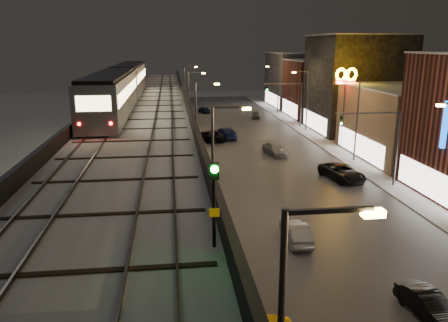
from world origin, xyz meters
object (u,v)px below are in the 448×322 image
car_onc_white (275,150)px  car_onc_red (256,115)px  rail_signal (214,189)px  car_onc_dark (342,173)px  car_far_white (204,110)px  car_near_white (296,233)px  car_mid_silver (212,135)px  car_mid_dark (225,133)px  car_onc_silver (429,306)px  subway_train (122,85)px

car_onc_white → car_onc_red: car_onc_white is taller
rail_signal → car_onc_dark: rail_signal is taller
car_far_white → car_onc_white: car_onc_white is taller
car_near_white → car_mid_silver: size_ratio=0.77×
rail_signal → car_onc_dark: 31.32m
car_mid_silver → car_mid_dark: size_ratio=0.98×
car_far_white → car_onc_silver: car_far_white is taller
car_onc_dark → car_onc_red: car_onc_dark is taller
car_far_white → car_onc_red: car_far_white is taller
car_onc_silver → car_onc_white: car_onc_white is taller
car_mid_silver → car_onc_red: bearing=-126.2°
car_onc_red → subway_train: bearing=-115.5°
car_mid_dark → car_onc_silver: 42.53m
rail_signal → car_far_white: size_ratio=0.74×
car_onc_silver → car_mid_silver: bearing=92.2°
car_mid_dark → car_onc_red: (7.62, 16.53, -0.14)m
subway_train → car_mid_dark: (12.63, 10.17, -7.72)m
car_onc_silver → car_mid_dark: bearing=89.4°
car_near_white → car_onc_red: car_near_white is taller
car_near_white → car_mid_silver: 32.48m
car_mid_silver → car_onc_red: size_ratio=1.41×
subway_train → rail_signal: (6.40, -36.77, 0.08)m
car_onc_silver → car_onc_dark: size_ratio=0.70×
car_mid_silver → car_onc_dark: size_ratio=0.95×
car_mid_silver → subway_train: bearing=33.1°
car_mid_silver → car_mid_dark: 2.18m
rail_signal → car_onc_white: rail_signal is taller
car_near_white → car_onc_white: car_onc_white is taller
car_mid_dark → car_onc_red: size_ratio=1.44×
rail_signal → car_onc_red: size_ratio=0.75×
car_onc_dark → car_mid_silver: bearing=106.4°
car_onc_silver → car_onc_dark: 22.11m
car_near_white → car_far_white: size_ratio=1.07×
car_mid_dark → car_onc_red: 18.20m
car_near_white → car_onc_silver: car_near_white is taller
car_far_white → car_mid_silver: bearing=73.1°
car_mid_silver → car_onc_dark: car_onc_dark is taller
car_near_white → car_mid_silver: car_mid_silver is taller
car_far_white → car_onc_red: bearing=125.1°
car_near_white → car_far_white: 57.23m
subway_train → car_onc_red: subway_train is taller
rail_signal → car_mid_dark: (6.23, 46.95, -7.81)m
car_mid_silver → car_onc_silver: bearing=91.3°
subway_train → car_onc_white: bearing=0.4°
car_far_white → car_onc_white: (5.81, -33.88, 0.04)m
car_onc_red → car_mid_dark: bearing=-103.1°
car_near_white → car_mid_dark: 33.38m
subway_train → car_onc_silver: (17.15, -32.11, -7.86)m
car_onc_silver → car_onc_red: size_ratio=1.04×
rail_signal → car_far_white: bearing=85.9°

